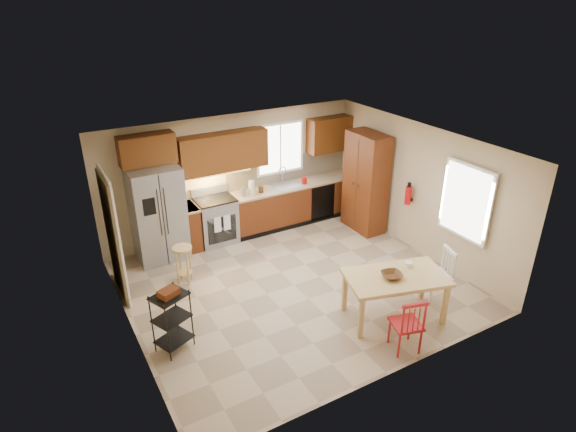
{
  "coord_description": "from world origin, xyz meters",
  "views": [
    {
      "loc": [
        -3.62,
        -6.11,
        4.7
      ],
      "look_at": [
        0.1,
        0.4,
        1.15
      ],
      "focal_mm": 30.0,
      "sensor_mm": 36.0,
      "label": 1
    }
  ],
  "objects_px": {
    "range_stove": "(216,221)",
    "soap_bottle": "(304,179)",
    "utility_cart": "(172,321)",
    "chair_white": "(437,275)",
    "dining_table": "(394,297)",
    "table_bowl": "(391,278)",
    "table_jar": "(409,266)",
    "chair_red": "(406,323)",
    "refrigerator": "(158,214)",
    "fire_extinguisher": "(408,195)",
    "bar_stool": "(184,265)",
    "pantry": "(366,182)"
  },
  "relations": [
    {
      "from": "chair_red",
      "to": "bar_stool",
      "type": "distance_m",
      "value": 3.9
    },
    {
      "from": "table_jar",
      "to": "utility_cart",
      "type": "distance_m",
      "value": 3.67
    },
    {
      "from": "utility_cart",
      "to": "pantry",
      "type": "bearing_deg",
      "value": -3.0
    },
    {
      "from": "range_stove",
      "to": "soap_bottle",
      "type": "xyz_separation_m",
      "value": [
        2.03,
        -0.08,
        0.54
      ]
    },
    {
      "from": "chair_red",
      "to": "chair_white",
      "type": "relative_size",
      "value": 1.0
    },
    {
      "from": "bar_stool",
      "to": "utility_cart",
      "type": "distance_m",
      "value": 1.75
    },
    {
      "from": "range_stove",
      "to": "dining_table",
      "type": "xyz_separation_m",
      "value": [
        1.44,
        -3.73,
        -0.09
      ]
    },
    {
      "from": "chair_white",
      "to": "table_bowl",
      "type": "distance_m",
      "value": 1.09
    },
    {
      "from": "soap_bottle",
      "to": "table_jar",
      "type": "distance_m",
      "value": 3.56
    },
    {
      "from": "table_jar",
      "to": "bar_stool",
      "type": "relative_size",
      "value": 0.18
    },
    {
      "from": "range_stove",
      "to": "dining_table",
      "type": "height_order",
      "value": "range_stove"
    },
    {
      "from": "chair_white",
      "to": "table_bowl",
      "type": "relative_size",
      "value": 2.9
    },
    {
      "from": "table_bowl",
      "to": "table_jar",
      "type": "distance_m",
      "value": 0.44
    },
    {
      "from": "chair_red",
      "to": "pantry",
      "type": "bearing_deg",
      "value": 76.95
    },
    {
      "from": "refrigerator",
      "to": "table_jar",
      "type": "relative_size",
      "value": 14.32
    },
    {
      "from": "soap_bottle",
      "to": "utility_cart",
      "type": "relative_size",
      "value": 0.2
    },
    {
      "from": "table_jar",
      "to": "table_bowl",
      "type": "bearing_deg",
      "value": -167.47
    },
    {
      "from": "table_bowl",
      "to": "table_jar",
      "type": "bearing_deg",
      "value": 12.53
    },
    {
      "from": "pantry",
      "to": "chair_white",
      "type": "relative_size",
      "value": 2.34
    },
    {
      "from": "dining_table",
      "to": "utility_cart",
      "type": "relative_size",
      "value": 1.61
    },
    {
      "from": "refrigerator",
      "to": "fire_extinguisher",
      "type": "height_order",
      "value": "refrigerator"
    },
    {
      "from": "refrigerator",
      "to": "chair_white",
      "type": "relative_size",
      "value": 2.03
    },
    {
      "from": "table_jar",
      "to": "bar_stool",
      "type": "distance_m",
      "value": 3.81
    },
    {
      "from": "soap_bottle",
      "to": "table_bowl",
      "type": "height_order",
      "value": "soap_bottle"
    },
    {
      "from": "chair_red",
      "to": "bar_stool",
      "type": "height_order",
      "value": "chair_red"
    },
    {
      "from": "utility_cart",
      "to": "range_stove",
      "type": "bearing_deg",
      "value": 33.89
    },
    {
      "from": "range_stove",
      "to": "utility_cart",
      "type": "relative_size",
      "value": 0.97
    },
    {
      "from": "pantry",
      "to": "utility_cart",
      "type": "relative_size",
      "value": 2.21
    },
    {
      "from": "dining_table",
      "to": "table_jar",
      "type": "relative_size",
      "value": 11.99
    },
    {
      "from": "table_bowl",
      "to": "bar_stool",
      "type": "height_order",
      "value": "table_bowl"
    },
    {
      "from": "fire_extinguisher",
      "to": "soap_bottle",
      "type": "bearing_deg",
      "value": 120.53
    },
    {
      "from": "pantry",
      "to": "utility_cart",
      "type": "bearing_deg",
      "value": -159.77
    },
    {
      "from": "soap_bottle",
      "to": "table_bowl",
      "type": "distance_m",
      "value": 3.71
    },
    {
      "from": "fire_extinguisher",
      "to": "bar_stool",
      "type": "xyz_separation_m",
      "value": [
        -4.25,
        0.9,
        -0.75
      ]
    },
    {
      "from": "range_stove",
      "to": "chair_red",
      "type": "relative_size",
      "value": 1.03
    },
    {
      "from": "soap_bottle",
      "to": "bar_stool",
      "type": "relative_size",
      "value": 0.27
    },
    {
      "from": "pantry",
      "to": "table_bowl",
      "type": "distance_m",
      "value": 3.2
    },
    {
      "from": "dining_table",
      "to": "table_bowl",
      "type": "distance_m",
      "value": 0.39
    },
    {
      "from": "pantry",
      "to": "chair_red",
      "type": "xyz_separation_m",
      "value": [
        -1.89,
        -3.39,
        -0.6
      ]
    },
    {
      "from": "utility_cart",
      "to": "chair_white",
      "type": "bearing_deg",
      "value": -35.98
    },
    {
      "from": "chair_white",
      "to": "chair_red",
      "type": "bearing_deg",
      "value": 134.38
    },
    {
      "from": "dining_table",
      "to": "table_bowl",
      "type": "relative_size",
      "value": 4.94
    },
    {
      "from": "range_stove",
      "to": "pantry",
      "type": "xyz_separation_m",
      "value": [
        2.98,
        -0.99,
        0.59
      ]
    },
    {
      "from": "pantry",
      "to": "refrigerator",
      "type": "bearing_deg",
      "value": 167.38
    },
    {
      "from": "dining_table",
      "to": "chair_white",
      "type": "relative_size",
      "value": 1.7
    },
    {
      "from": "fire_extinguisher",
      "to": "dining_table",
      "type": "bearing_deg",
      "value": -135.82
    },
    {
      "from": "refrigerator",
      "to": "soap_bottle",
      "type": "bearing_deg",
      "value": -0.45
    },
    {
      "from": "fire_extinguisher",
      "to": "dining_table",
      "type": "distance_m",
      "value": 2.53
    },
    {
      "from": "chair_red",
      "to": "chair_white",
      "type": "xyz_separation_m",
      "value": [
        1.3,
        0.7,
        0.0
      ]
    },
    {
      "from": "refrigerator",
      "to": "range_stove",
      "type": "relative_size",
      "value": 1.98
    }
  ]
}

